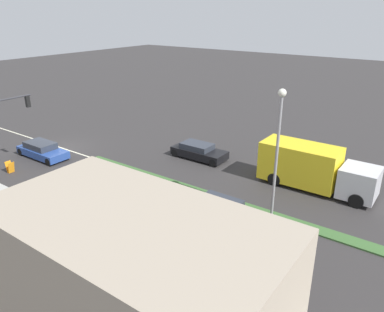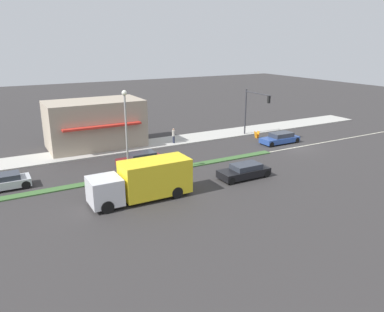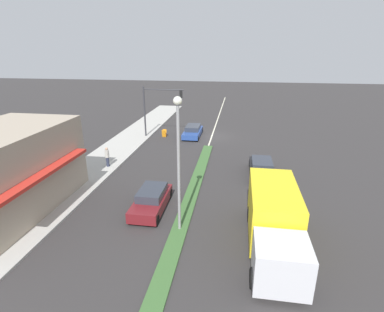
% 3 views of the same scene
% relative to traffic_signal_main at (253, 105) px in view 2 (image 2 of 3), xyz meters
% --- Properties ---
extents(ground_plane, '(160.00, 160.00, 0.00)m').
position_rel_traffic_signal_main_xyz_m(ground_plane, '(-6.12, 16.63, -3.90)').
color(ground_plane, '#333030').
extents(sidewalk_right, '(4.00, 73.00, 0.12)m').
position_rel_traffic_signal_main_xyz_m(sidewalk_right, '(2.88, 17.13, -3.84)').
color(sidewalk_right, '#B2AFA8').
rests_on(sidewalk_right, ground).
extents(median_strip, '(0.90, 46.00, 0.10)m').
position_rel_traffic_signal_main_xyz_m(median_strip, '(-6.12, 25.63, -3.85)').
color(median_strip, '#3D6633').
rests_on(median_strip, ground).
extents(lane_marking_center, '(0.16, 60.00, 0.01)m').
position_rel_traffic_signal_main_xyz_m(lane_marking_center, '(-6.12, -1.37, -3.90)').
color(lane_marking_center, beige).
rests_on(lane_marking_center, ground).
extents(building_corner_store, '(6.22, 10.14, 5.05)m').
position_rel_traffic_signal_main_xyz_m(building_corner_store, '(4.79, 17.82, -1.25)').
color(building_corner_store, tan).
rests_on(building_corner_store, sidewalk_right).
extents(traffic_signal_main, '(4.59, 0.34, 5.60)m').
position_rel_traffic_signal_main_xyz_m(traffic_signal_main, '(0.00, 0.00, 0.00)').
color(traffic_signal_main, '#333338').
rests_on(traffic_signal_main, sidewalk_right).
extents(street_lamp, '(0.44, 0.44, 7.37)m').
position_rel_traffic_signal_main_xyz_m(street_lamp, '(-6.12, 18.05, 0.88)').
color(street_lamp, gray).
rests_on(street_lamp, median_strip).
extents(pedestrian, '(0.34, 0.34, 1.70)m').
position_rel_traffic_signal_main_xyz_m(pedestrian, '(1.75, 9.79, -2.89)').
color(pedestrian, '#282D42').
rests_on(pedestrian, sidewalk_right).
extents(warning_aframe_sign, '(0.45, 0.53, 0.84)m').
position_rel_traffic_signal_main_xyz_m(warning_aframe_sign, '(-0.71, -0.22, -3.47)').
color(warning_aframe_sign, orange).
rests_on(warning_aframe_sign, ground).
extents(delivery_truck, '(2.44, 7.50, 2.87)m').
position_rel_traffic_signal_main_xyz_m(delivery_truck, '(-11.12, 18.61, -2.43)').
color(delivery_truck, silver).
rests_on(delivery_truck, ground).
extents(sedan_silver, '(1.82, 4.22, 1.23)m').
position_rel_traffic_signal_main_xyz_m(sedan_silver, '(-3.92, 27.72, -3.29)').
color(sedan_silver, '#B7BABF').
rests_on(sedan_silver, ground).
extents(suv_black, '(1.87, 4.49, 1.23)m').
position_rel_traffic_signal_main_xyz_m(suv_black, '(-11.12, 9.44, -3.30)').
color(suv_black, black).
rests_on(suv_black, ground).
extents(sedan_maroon, '(1.78, 4.29, 1.34)m').
position_rel_traffic_signal_main_xyz_m(sedan_maroon, '(-3.92, 16.02, -3.26)').
color(sedan_maroon, maroon).
rests_on(sedan_maroon, ground).
extents(coupe_blue, '(1.85, 4.59, 1.24)m').
position_rel_traffic_signal_main_xyz_m(coupe_blue, '(-3.92, -1.02, -3.30)').
color(coupe_blue, '#284793').
rests_on(coupe_blue, ground).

